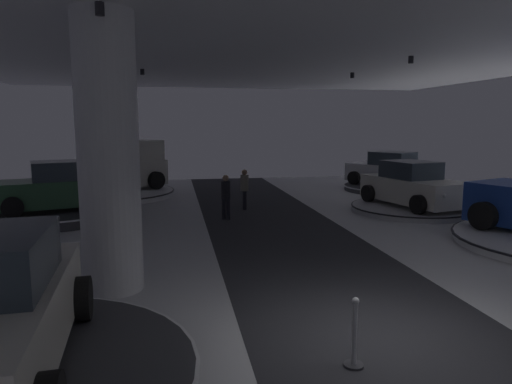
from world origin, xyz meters
The scene contains 13 objects.
ground centered at (0.00, 0.00, -0.02)m, with size 24.00×44.00×0.06m.
column_left centered at (-4.47, 3.08, 2.75)m, with size 1.19×1.19×5.50m.
display_platform_deep_left centered at (-6.23, 15.83, 0.15)m, with size 6.02×6.02×0.27m.
pickup_truck_deep_left centered at (-5.98, 16.03, 1.20)m, with size 5.47×4.92×2.30m.
display_platform_far_left centered at (-7.27, 10.71, 0.20)m, with size 4.49×4.49×0.36m.
display_car_far_left centered at (-7.24, 10.72, 1.12)m, with size 4.54×3.15×1.71m.
display_platform_far_right centered at (5.79, 9.86, 0.13)m, with size 4.58×4.58×0.24m.
display_car_far_right centered at (5.78, 9.89, 1.00)m, with size 2.96×4.50×1.71m.
display_platform_deep_right centered at (7.53, 15.41, 0.15)m, with size 4.53×4.53×0.26m.
display_car_deep_right centered at (7.55, 15.38, 1.03)m, with size 3.77×4.51×1.71m.
visitor_walking_near centered at (-0.49, 11.44, 0.91)m, with size 0.32×0.32×1.59m.
visitor_walking_far centered at (-1.43, 9.63, 0.91)m, with size 0.32×0.32×1.59m.
stanchion_a centered at (-0.80, -0.70, 0.37)m, with size 0.28×0.28×1.01m.
Camera 1 is at (-3.20, -6.43, 3.36)m, focal length 32.56 mm.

